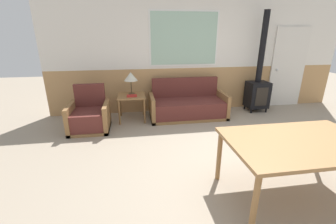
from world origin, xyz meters
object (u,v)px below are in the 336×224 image
object	(u,v)px
armchair	(90,117)
side_table	(131,99)
table_lamp	(131,77)
wood_stove	(258,86)
dining_table	(300,146)
couch	(188,106)

from	to	relation	value
armchair	side_table	xyz separation A→B (m)	(0.84, 0.41, 0.22)
table_lamp	wood_stove	bearing A→B (deg)	0.84
armchair	table_lamp	distance (m)	1.21
table_lamp	dining_table	xyz separation A→B (m)	(1.84, -2.93, -0.29)
dining_table	wood_stove	xyz separation A→B (m)	(1.20, 2.97, -0.03)
dining_table	wood_stove	world-z (taller)	wood_stove
side_table	wood_stove	xyz separation A→B (m)	(3.06, 0.15, 0.14)
armchair	side_table	world-z (taller)	armchair
armchair	wood_stove	distance (m)	3.96
armchair	wood_stove	xyz separation A→B (m)	(3.90, 0.56, 0.37)
dining_table	wood_stove	size ratio (longest dim) A/B	0.69
table_lamp	side_table	bearing A→B (deg)	-95.61
couch	table_lamp	world-z (taller)	table_lamp
armchair	table_lamp	size ratio (longest dim) A/B	1.80
side_table	dining_table	distance (m)	3.38
table_lamp	wood_stove	size ratio (longest dim) A/B	0.21
couch	wood_stove	distance (m)	1.84
side_table	dining_table	bearing A→B (deg)	-56.75
dining_table	wood_stove	distance (m)	3.21
side_table	wood_stove	bearing A→B (deg)	2.77
armchair	dining_table	size ratio (longest dim) A/B	0.54
side_table	dining_table	xyz separation A→B (m)	(1.85, -2.83, 0.18)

